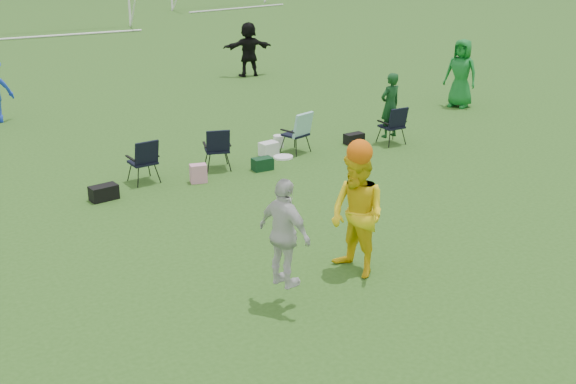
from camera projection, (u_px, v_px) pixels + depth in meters
ground at (393, 355)px, 9.32m from camera, size 260.00×260.00×0.00m
fielder_green_far at (461, 73)px, 21.47m from camera, size 0.98×1.16×2.03m
fielder_black at (249, 49)px, 25.81m from camera, size 1.87×0.93×1.94m
center_contest at (338, 218)px, 10.84m from camera, size 2.25×1.37×2.26m
sideline_setup at (289, 136)px, 16.91m from camera, size 8.02×1.63×1.78m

